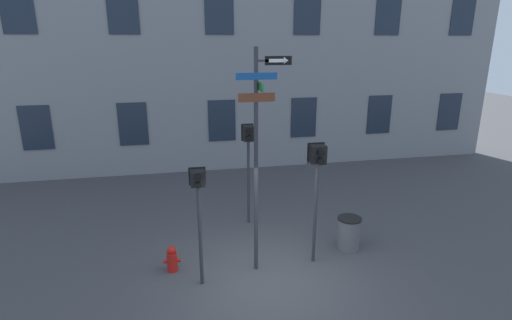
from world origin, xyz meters
TOP-DOWN VIEW (x-y plane):
  - ground_plane at (0.00, 0.00)m, footprint 60.00×60.00m
  - building_facade at (-0.00, 8.52)m, footprint 24.00×0.64m
  - street_sign_pole at (-0.11, 0.57)m, footprint 1.17×0.80m
  - pedestrian_signal_left at (-1.45, 0.23)m, footprint 0.35×0.40m
  - pedestrian_signal_right at (1.26, 0.63)m, footprint 0.40×0.40m
  - pedestrian_signal_across at (0.13, 3.06)m, footprint 0.34×0.40m
  - fire_hydrant at (-2.08, 0.88)m, footprint 0.40×0.24m
  - trash_bin at (2.35, 1.06)m, footprint 0.61×0.61m

SIDE VIEW (x-z plane):
  - ground_plane at x=0.00m, z-range 0.00..0.00m
  - fire_hydrant at x=-2.08m, z-range -0.01..0.62m
  - trash_bin at x=2.35m, z-range 0.00..0.85m
  - pedestrian_signal_left at x=-1.45m, z-range 0.71..3.35m
  - pedestrian_signal_across at x=0.13m, z-range 0.81..3.74m
  - pedestrian_signal_right at x=1.26m, z-range 0.86..3.79m
  - street_sign_pole at x=-0.11m, z-range 0.47..5.50m
  - building_facade at x=0.00m, z-range 0.00..12.35m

